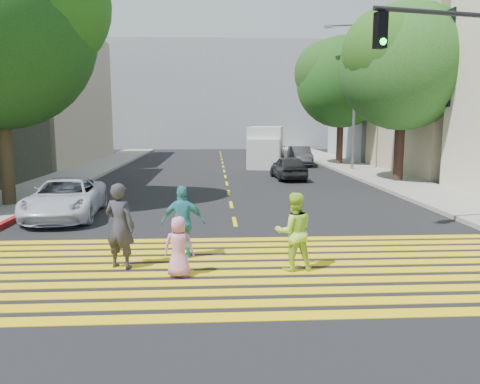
{
  "coord_description": "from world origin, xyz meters",
  "views": [
    {
      "loc": [
        -0.63,
        -8.32,
        3.13
      ],
      "look_at": [
        0.0,
        3.0,
        1.4
      ],
      "focal_mm": 35.0,
      "sensor_mm": 36.0,
      "label": 1
    }
  ],
  "objects": [
    {
      "name": "ground",
      "position": [
        0.0,
        0.0,
        0.0
      ],
      "size": [
        120.0,
        120.0,
        0.0
      ],
      "primitive_type": "plane",
      "color": "black"
    },
    {
      "name": "sidewalk_left",
      "position": [
        -8.5,
        22.0,
        0.07
      ],
      "size": [
        3.0,
        40.0,
        0.15
      ],
      "primitive_type": "cube",
      "color": "gray",
      "rests_on": "ground"
    },
    {
      "name": "sidewalk_right",
      "position": [
        8.5,
        15.0,
        0.07
      ],
      "size": [
        3.0,
        60.0,
        0.15
      ],
      "primitive_type": "cube",
      "color": "gray",
      "rests_on": "ground"
    },
    {
      "name": "curb_red",
      "position": [
        -6.9,
        6.0,
        0.08
      ],
      "size": [
        0.2,
        8.0,
        0.16
      ],
      "primitive_type": "cube",
      "color": "maroon",
      "rests_on": "ground"
    },
    {
      "name": "crosswalk",
      "position": [
        0.0,
        1.28,
        0.01
      ],
      "size": [
        13.4,
        5.3,
        0.01
      ],
      "color": "yellow",
      "rests_on": "ground"
    },
    {
      "name": "lane_line",
      "position": [
        0.0,
        22.5,
        0.01
      ],
      "size": [
        0.12,
        34.4,
        0.01
      ],
      "color": "yellow",
      "rests_on": "ground"
    },
    {
      "name": "building_left_tan",
      "position": [
        -16.0,
        28.0,
        5.0
      ],
      "size": [
        12.0,
        16.0,
        10.0
      ],
      "primitive_type": "cube",
      "color": "tan",
      "rests_on": "ground"
    },
    {
      "name": "building_right_tan",
      "position": [
        15.0,
        19.0,
        5.0
      ],
      "size": [
        10.0,
        10.0,
        10.0
      ],
      "primitive_type": "cube",
      "color": "tan",
      "rests_on": "ground"
    },
    {
      "name": "building_right_grey",
      "position": [
        15.0,
        30.0,
        5.0
      ],
      "size": [
        10.0,
        10.0,
        10.0
      ],
      "primitive_type": "cube",
      "color": "gray",
      "rests_on": "ground"
    },
    {
      "name": "backdrop_block",
      "position": [
        0.0,
        48.0,
        6.0
      ],
      "size": [
        30.0,
        8.0,
        12.0
      ],
      "primitive_type": "cube",
      "color": "gray",
      "rests_on": "ground"
    },
    {
      "name": "tree_right_near",
      "position": [
        8.71,
        14.73,
        6.05
      ],
      "size": [
        7.63,
        7.44,
        8.95
      ],
      "rotation": [
        0.0,
        0.0,
        0.24
      ],
      "color": "black",
      "rests_on": "ground"
    },
    {
      "name": "tree_right_far",
      "position": [
        8.27,
        24.18,
        6.09
      ],
      "size": [
        7.5,
        7.06,
        9.01
      ],
      "rotation": [
        0.0,
        0.0,
        -0.15
      ],
      "color": "black",
      "rests_on": "ground"
    },
    {
      "name": "pedestrian_man",
      "position": [
        -2.63,
        1.49,
        0.92
      ],
      "size": [
        0.79,
        0.66,
        1.85
      ],
      "primitive_type": "imported",
      "rotation": [
        0.0,
        0.0,
        2.76
      ],
      "color": "#312F3C",
      "rests_on": "ground"
    },
    {
      "name": "pedestrian_woman",
      "position": [
        1.03,
        1.15,
        0.83
      ],
      "size": [
        0.86,
        0.7,
        1.66
      ],
      "primitive_type": "imported",
      "rotation": [
        0.0,
        0.0,
        3.24
      ],
      "color": "#BAF03F",
      "rests_on": "ground"
    },
    {
      "name": "pedestrian_child",
      "position": [
        -1.35,
        0.87,
        0.62
      ],
      "size": [
        0.64,
        0.45,
        1.24
      ],
      "primitive_type": "imported",
      "rotation": [
        0.0,
        0.0,
        3.05
      ],
      "color": "#CE81A4",
      "rests_on": "ground"
    },
    {
      "name": "pedestrian_extra",
      "position": [
        -1.35,
        2.17,
        0.84
      ],
      "size": [
        0.99,
        0.43,
        1.68
      ],
      "primitive_type": "imported",
      "rotation": [
        0.0,
        0.0,
        3.12
      ],
      "color": "teal",
      "rests_on": "ground"
    },
    {
      "name": "white_sedan",
      "position": [
        -5.49,
        7.02,
        0.63
      ],
      "size": [
        2.45,
        4.71,
        1.27
      ],
      "primitive_type": "imported",
      "rotation": [
        0.0,
        0.0,
        0.08
      ],
      "color": "silver",
      "rests_on": "ground"
    },
    {
      "name": "dark_car_near",
      "position": [
        3.38,
        16.63,
        0.64
      ],
      "size": [
        1.71,
        3.84,
        1.29
      ],
      "primitive_type": "imported",
      "rotation": [
        0.0,
        0.0,
        3.19
      ],
      "color": "black",
      "rests_on": "ground"
    },
    {
      "name": "silver_car",
      "position": [
        3.49,
        28.33,
        0.68
      ],
      "size": [
        2.6,
        4.9,
        1.35
      ],
      "primitive_type": "imported",
      "rotation": [
        0.0,
        0.0,
        3.3
      ],
      "color": "gray",
      "rests_on": "ground"
    },
    {
      "name": "dark_car_parked",
      "position": [
        5.42,
        24.41,
        0.67
      ],
      "size": [
        1.66,
        4.15,
        1.34
      ],
      "primitive_type": "imported",
      "rotation": [
        0.0,
        0.0,
        -0.06
      ],
      "color": "#26272A",
      "rests_on": "ground"
    },
    {
      "name": "white_van",
      "position": [
        2.95,
        23.93,
        1.29
      ],
      "size": [
        3.09,
        6.06,
        2.73
      ],
      "rotation": [
        0.0,
        0.0,
        -0.17
      ],
      "color": "silver",
      "rests_on": "ground"
    },
    {
      "name": "traffic_signal",
      "position": [
        6.4,
        4.38,
        4.11
      ],
      "size": [
        4.27,
        1.18,
        6.35
      ],
      "rotation": [
        0.0,
        0.0,
        0.21
      ],
      "color": "#2C2B34",
      "rests_on": "ground"
    },
    {
      "name": "street_lamp",
      "position": [
        7.84,
        20.54,
        5.19
      ],
      "size": [
        2.02,
        0.69,
        9.05
      ],
      "rotation": [
        0.0,
        0.0,
        -0.25
      ],
      "color": "gray",
      "rests_on": "ground"
    }
  ]
}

